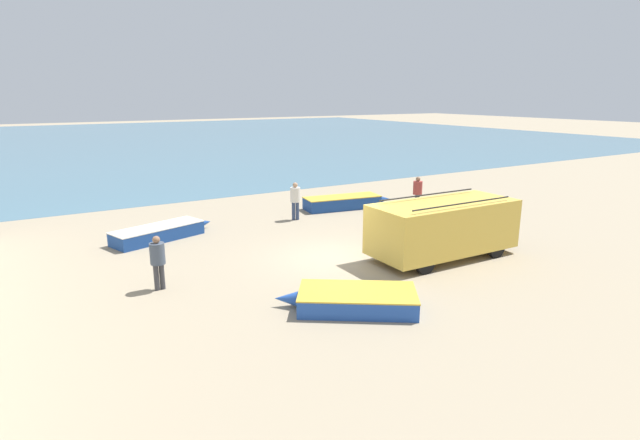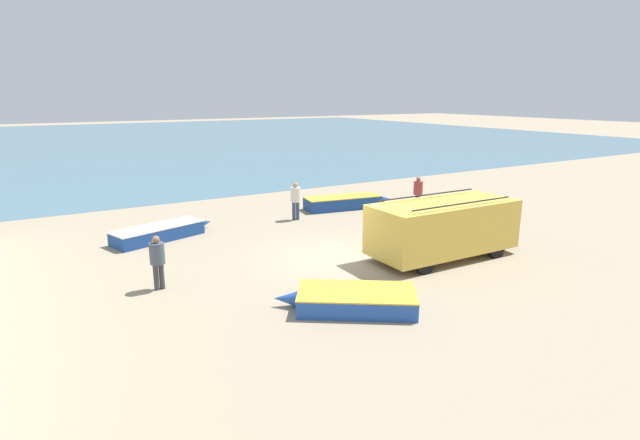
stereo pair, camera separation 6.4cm
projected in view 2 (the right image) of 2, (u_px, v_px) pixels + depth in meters
name	position (u px, v px, depth m)	size (l,w,h in m)	color
ground_plane	(336.00, 258.00, 17.50)	(200.00, 200.00, 0.00)	gray
sea_water	(106.00, 141.00, 60.79)	(120.00, 80.00, 0.01)	#477084
parked_van	(444.00, 227.00, 17.31)	(5.39, 2.27, 2.13)	gold
fishing_rowboat_0	(346.00, 202.00, 25.07)	(4.71, 1.89, 0.62)	navy
fishing_rowboat_1	(353.00, 300.00, 13.31)	(3.71, 3.09, 0.51)	#234CA3
fishing_rowboat_2	(162.00, 232.00, 19.76)	(4.37, 2.27, 0.55)	navy
fisherman_0	(296.00, 198.00, 22.57)	(0.45, 0.45, 1.73)	navy
fisherman_1	(418.00, 191.00, 24.35)	(0.44, 0.44, 1.69)	navy
fisherman_2	(157.00, 258.00, 14.46)	(0.43, 0.43, 1.64)	#38383D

